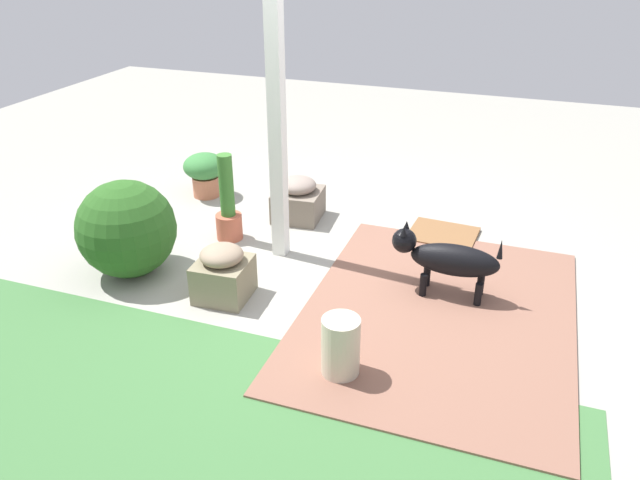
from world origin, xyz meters
TOP-DOWN VIEW (x-y plane):
  - ground_plane at (0.00, 0.00)m, footprint 12.00×12.00m
  - brick_path at (-0.96, 0.37)m, footprint 1.80×2.40m
  - lawn_patch at (0.60, 2.40)m, footprint 5.20×2.80m
  - porch_pillar at (0.42, -0.11)m, footprint 0.11×0.11m
  - stone_planter_nearest at (0.53, -0.79)m, footprint 0.45×0.46m
  - stone_planter_mid at (0.54, 0.64)m, footprint 0.39×0.39m
  - round_shrub at (1.38, 0.56)m, footprint 0.74×0.74m
  - terracotta_pot_tall at (0.93, -0.21)m, footprint 0.22×0.22m
  - terracotta_pot_broad at (1.58, -0.97)m, footprint 0.41×0.41m
  - dog at (-0.95, 0.10)m, footprint 0.77×0.21m
  - ceramic_urn at (-0.51, 1.19)m, footprint 0.23×0.23m
  - doormat at (-0.78, -0.86)m, footprint 0.59×0.51m

SIDE VIEW (x-z plane):
  - ground_plane at x=0.00m, z-range 0.00..0.00m
  - lawn_patch at x=0.60m, z-range 0.00..0.01m
  - brick_path at x=-0.96m, z-range 0.00..0.02m
  - doormat at x=-0.78m, z-range 0.00..0.03m
  - stone_planter_nearest at x=0.53m, z-range -0.02..0.38m
  - stone_planter_mid at x=0.54m, z-range -0.01..0.40m
  - ceramic_urn at x=-0.51m, z-range 0.00..0.39m
  - terracotta_pot_broad at x=1.58m, z-range 0.04..0.48m
  - terracotta_pot_tall at x=0.93m, z-range -0.11..0.64m
  - dog at x=-0.95m, z-range 0.04..0.57m
  - round_shrub at x=1.38m, z-range 0.00..0.74m
  - porch_pillar at x=0.42m, z-range 0.00..2.59m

